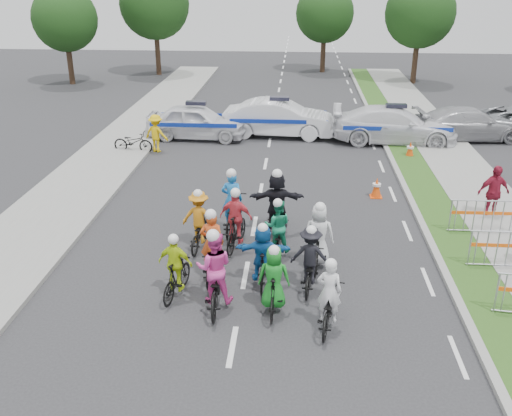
# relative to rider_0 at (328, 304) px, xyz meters

# --- Properties ---
(ground) EXTENTS (90.00, 90.00, 0.00)m
(ground) POSITION_rel_rider_0_xyz_m (-2.00, -0.88, -0.57)
(ground) COLOR #28282B
(ground) RESTS_ON ground
(curb_right) EXTENTS (0.20, 60.00, 0.12)m
(curb_right) POSITION_rel_rider_0_xyz_m (3.10, 4.12, -0.51)
(curb_right) COLOR gray
(curb_right) RESTS_ON ground
(grass_strip) EXTENTS (1.20, 60.00, 0.11)m
(grass_strip) POSITION_rel_rider_0_xyz_m (3.80, 4.12, -0.52)
(grass_strip) COLOR #294D18
(grass_strip) RESTS_ON ground
(sidewalk_left) EXTENTS (3.00, 60.00, 0.13)m
(sidewalk_left) POSITION_rel_rider_0_xyz_m (-8.50, 4.12, -0.51)
(sidewalk_left) COLOR gray
(sidewalk_left) RESTS_ON ground
(rider_0) EXTENTS (0.86, 1.76, 1.72)m
(rider_0) POSITION_rel_rider_0_xyz_m (0.00, 0.00, 0.00)
(rider_0) COLOR black
(rider_0) RESTS_ON ground
(rider_1) EXTENTS (0.74, 1.66, 1.73)m
(rider_1) POSITION_rel_rider_0_xyz_m (-1.21, 0.51, 0.10)
(rider_1) COLOR black
(rider_1) RESTS_ON ground
(rider_2) EXTENTS (0.87, 2.00, 2.01)m
(rider_2) POSITION_rel_rider_0_xyz_m (-2.56, 0.62, 0.17)
(rider_2) COLOR black
(rider_2) RESTS_ON ground
(rider_3) EXTENTS (0.89, 1.65, 1.67)m
(rider_3) POSITION_rel_rider_0_xyz_m (-3.54, 1.02, 0.08)
(rider_3) COLOR black
(rider_3) RESTS_ON ground
(rider_4) EXTENTS (1.01, 1.74, 1.72)m
(rider_4) POSITION_rel_rider_0_xyz_m (-0.38, 1.61, 0.10)
(rider_4) COLOR black
(rider_4) RESTS_ON ground
(rider_5) EXTENTS (1.36, 1.62, 1.71)m
(rider_5) POSITION_rel_rider_0_xyz_m (-1.53, 1.69, 0.15)
(rider_5) COLOR black
(rider_5) RESTS_ON ground
(rider_6) EXTENTS (0.70, 1.89, 1.91)m
(rider_6) POSITION_rel_rider_0_xyz_m (-2.81, 1.97, 0.06)
(rider_6) COLOR black
(rider_6) RESTS_ON ground
(rider_7) EXTENTS (0.84, 1.83, 1.88)m
(rider_7) POSITION_rel_rider_0_xyz_m (-0.15, 2.68, 0.16)
(rider_7) COLOR black
(rider_7) RESTS_ON ground
(rider_8) EXTENTS (0.72, 1.68, 1.71)m
(rider_8) POSITION_rel_rider_0_xyz_m (-1.23, 3.26, 0.07)
(rider_8) COLOR black
(rider_8) RESTS_ON ground
(rider_9) EXTENTS (0.98, 1.81, 1.84)m
(rider_9) POSITION_rel_rider_0_xyz_m (-2.39, 3.63, 0.13)
(rider_9) COLOR black
(rider_9) RESTS_ON ground
(rider_10) EXTENTS (1.04, 1.79, 1.77)m
(rider_10) POSITION_rel_rider_0_xyz_m (-3.41, 3.62, 0.12)
(rider_10) COLOR black
(rider_10) RESTS_ON ground
(rider_11) EXTENTS (1.64, 1.95, 2.02)m
(rider_11) POSITION_rel_rider_0_xyz_m (-1.31, 4.72, 0.27)
(rider_11) COLOR black
(rider_11) RESTS_ON ground
(rider_12) EXTENTS (0.82, 2.00, 1.99)m
(rider_12) POSITION_rel_rider_0_xyz_m (-2.62, 4.75, 0.08)
(rider_12) COLOR black
(rider_12) RESTS_ON ground
(police_car_0) EXTENTS (4.66, 2.10, 1.55)m
(police_car_0) POSITION_rel_rider_0_xyz_m (-5.36, 14.61, 0.20)
(police_car_0) COLOR white
(police_car_0) RESTS_ON ground
(police_car_1) EXTENTS (5.19, 2.12, 1.68)m
(police_car_1) POSITION_rel_rider_0_xyz_m (-1.61, 15.27, 0.26)
(police_car_1) COLOR white
(police_car_1) RESTS_ON ground
(police_car_2) EXTENTS (5.61, 2.57, 1.59)m
(police_car_2) POSITION_rel_rider_0_xyz_m (3.55, 14.58, 0.22)
(police_car_2) COLOR white
(police_car_2) RESTS_ON ground
(civilian_sedan) EXTENTS (5.20, 2.57, 1.45)m
(civilian_sedan) POSITION_rel_rider_0_xyz_m (7.04, 15.34, 0.15)
(civilian_sedan) COLOR #A0A0A5
(civilian_sedan) RESTS_ON ground
(spectator_2) EXTENTS (1.10, 0.64, 1.75)m
(spectator_2) POSITION_rel_rider_0_xyz_m (5.31, 6.22, 0.30)
(spectator_2) COLOR maroon
(spectator_2) RESTS_ON ground
(marshal_hiviz) EXTENTS (1.17, 0.89, 1.60)m
(marshal_hiviz) POSITION_rel_rider_0_xyz_m (-6.72, 12.44, 0.23)
(marshal_hiviz) COLOR yellow
(marshal_hiviz) RESTS_ON ground
(barrier_1) EXTENTS (2.00, 0.51, 1.12)m
(barrier_1) POSITION_rel_rider_0_xyz_m (4.70, 2.87, -0.01)
(barrier_1) COLOR #A5A8AD
(barrier_1) RESTS_ON ground
(barrier_2) EXTENTS (2.01, 0.53, 1.12)m
(barrier_2) POSITION_rel_rider_0_xyz_m (4.70, 4.97, -0.01)
(barrier_2) COLOR #A5A8AD
(barrier_2) RESTS_ON ground
(cone_0) EXTENTS (0.40, 0.40, 0.70)m
(cone_0) POSITION_rel_rider_0_xyz_m (1.99, 7.82, -0.23)
(cone_0) COLOR #F24C0C
(cone_0) RESTS_ON ground
(cone_1) EXTENTS (0.40, 0.40, 0.70)m
(cone_1) POSITION_rel_rider_0_xyz_m (3.90, 12.33, -0.23)
(cone_1) COLOR #F24C0C
(cone_1) RESTS_ON ground
(parked_bike) EXTENTS (1.76, 0.77, 0.89)m
(parked_bike) POSITION_rel_rider_0_xyz_m (-7.70, 12.27, -0.13)
(parked_bike) COLOR black
(parked_bike) RESTS_ON ground
(tree_0) EXTENTS (4.20, 4.20, 6.30)m
(tree_0) POSITION_rel_rider_0_xyz_m (-16.00, 27.12, 3.61)
(tree_0) COLOR #382619
(tree_0) RESTS_ON ground
(tree_1) EXTENTS (4.55, 4.55, 6.82)m
(tree_1) POSITION_rel_rider_0_xyz_m (7.00, 29.12, 3.96)
(tree_1) COLOR #382619
(tree_1) RESTS_ON ground
(tree_3) EXTENTS (4.90, 4.90, 7.35)m
(tree_3) POSITION_rel_rider_0_xyz_m (-11.00, 31.12, 4.31)
(tree_3) COLOR #382619
(tree_3) RESTS_ON ground
(tree_4) EXTENTS (4.20, 4.20, 6.30)m
(tree_4) POSITION_rel_rider_0_xyz_m (1.00, 33.12, 3.61)
(tree_4) COLOR #382619
(tree_4) RESTS_ON ground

